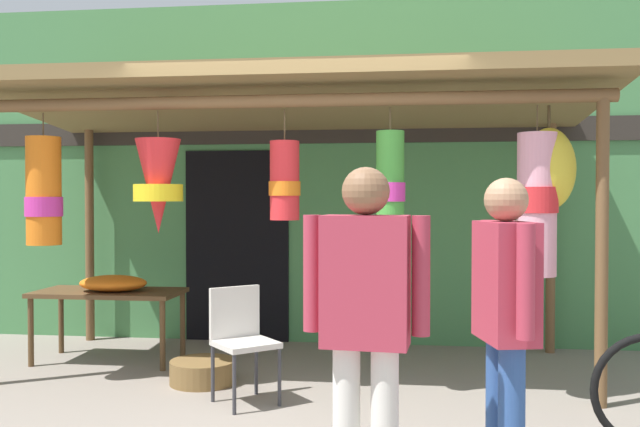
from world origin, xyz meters
TOP-DOWN VIEW (x-y plane):
  - ground_plane at (0.00, 0.00)m, footprint 30.00×30.00m
  - shop_facade at (-0.01, 2.38)m, footprint 11.64×0.29m
  - market_stall_canopy at (-0.08, 1.02)m, footprint 5.21×2.26m
  - display_table at (-1.89, 1.20)m, footprint 1.32×0.64m
  - flower_heap_on_table at (-1.82, 1.15)m, footprint 0.62×0.43m
  - folding_chair at (-0.39, 0.13)m, footprint 0.56×0.56m
  - wicker_basket_by_table at (-0.82, 0.58)m, footprint 0.53×0.53m
  - vendor_in_orange at (1.31, -1.30)m, footprint 0.30×0.58m
  - customer_foreground at (0.63, -1.62)m, footprint 0.59×0.26m

SIDE VIEW (x-z plane):
  - ground_plane at x=0.00m, z-range 0.00..0.00m
  - wicker_basket_by_table at x=-0.82m, z-range 0.00..0.19m
  - folding_chair at x=-0.39m, z-range 0.08..0.92m
  - display_table at x=-1.89m, z-range 0.26..0.91m
  - flower_heap_on_table at x=-1.82m, z-range 0.65..0.80m
  - vendor_in_orange at x=1.31m, z-range 0.14..1.74m
  - customer_foreground at x=0.63m, z-range 0.15..1.80m
  - shop_facade at x=-0.01m, z-range 0.00..3.53m
  - market_stall_canopy at x=-0.08m, z-range 0.88..3.39m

